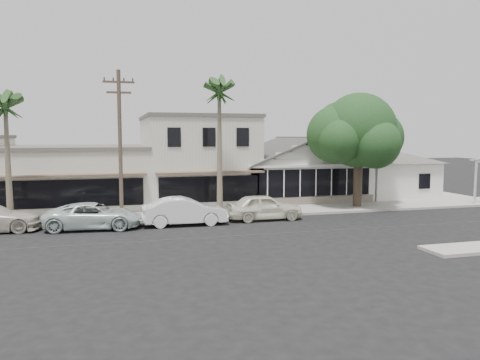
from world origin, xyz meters
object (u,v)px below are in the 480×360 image
object	(u,v)px
car_0	(264,207)
car_1	(185,211)
utility_pole	(120,143)
car_2	(93,216)
shade_tree	(356,133)

from	to	relation	value
car_0	car_1	xyz separation A→B (m)	(-5.00, -0.36, 0.01)
utility_pole	car_1	bearing A→B (deg)	-22.87
car_2	shade_tree	size ratio (longest dim) A/B	0.64
car_2	shade_tree	distance (m)	18.75
utility_pole	car_0	xyz separation A→B (m)	(8.53, -1.13, -3.99)
car_0	shade_tree	distance (m)	9.50
utility_pole	car_1	distance (m)	5.52
car_1	shade_tree	bearing A→B (deg)	-75.37
utility_pole	car_1	xyz separation A→B (m)	(3.53, -1.49, -3.98)
car_2	car_0	bearing A→B (deg)	-83.23
car_2	shade_tree	xyz separation A→B (m)	(17.92, 2.93, 4.67)
car_2	shade_tree	world-z (taller)	shade_tree
utility_pole	car_0	size ratio (longest dim) A/B	1.91
utility_pole	car_2	distance (m)	4.52
shade_tree	utility_pole	bearing A→B (deg)	-174.20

